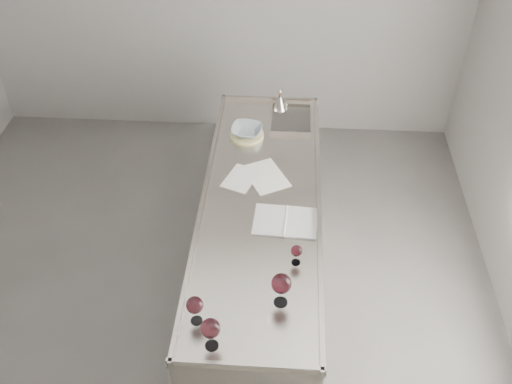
# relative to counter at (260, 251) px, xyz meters

# --- Properties ---
(room_shell) EXTENTS (4.54, 5.04, 2.84)m
(room_shell) POSITION_rel_counter_xyz_m (-0.50, -0.30, 0.93)
(room_shell) COLOR #575451
(room_shell) RESTS_ON ground
(counter) EXTENTS (0.77, 2.42, 0.97)m
(counter) POSITION_rel_counter_xyz_m (0.00, 0.00, 0.00)
(counter) COLOR #9C948C
(counter) RESTS_ON ground
(wine_glass_left) EXTENTS (0.09, 0.09, 0.18)m
(wine_glass_left) POSITION_rel_counter_xyz_m (-0.28, -0.94, 0.59)
(wine_glass_left) COLOR white
(wine_glass_left) RESTS_ON counter
(wine_glass_middle) EXTENTS (0.10, 0.10, 0.19)m
(wine_glass_middle) POSITION_rel_counter_xyz_m (-0.18, -1.08, 0.61)
(wine_glass_middle) COLOR white
(wine_glass_middle) RESTS_ON counter
(wine_glass_right) EXTENTS (0.11, 0.11, 0.21)m
(wine_glass_right) POSITION_rel_counter_xyz_m (0.15, -0.79, 0.62)
(wine_glass_right) COLOR white
(wine_glass_right) RESTS_ON counter
(wine_glass_small) EXTENTS (0.06, 0.06, 0.13)m
(wine_glass_small) POSITION_rel_counter_xyz_m (0.23, -0.51, 0.56)
(wine_glass_small) COLOR white
(wine_glass_small) RESTS_ON counter
(notebook) EXTENTS (0.40, 0.29, 0.02)m
(notebook) POSITION_rel_counter_xyz_m (0.16, -0.18, 0.47)
(notebook) COLOR silver
(notebook) RESTS_ON counter
(loose_paper_top) EXTENTS (0.36, 0.40, 0.00)m
(loose_paper_top) POSITION_rel_counter_xyz_m (0.02, 0.25, 0.47)
(loose_paper_top) COLOR white
(loose_paper_top) RESTS_ON counter
(loose_paper_under) EXTENTS (0.27, 0.31, 0.00)m
(loose_paper_under) POSITION_rel_counter_xyz_m (-0.14, 0.21, 0.47)
(loose_paper_under) COLOR white
(loose_paper_under) RESTS_ON counter
(trivet) EXTENTS (0.29, 0.29, 0.02)m
(trivet) POSITION_rel_counter_xyz_m (-0.14, 0.70, 0.48)
(trivet) COLOR #CCC684
(trivet) RESTS_ON counter
(ceramic_bowl) EXTENTS (0.25, 0.25, 0.05)m
(ceramic_bowl) POSITION_rel_counter_xyz_m (-0.14, 0.70, 0.52)
(ceramic_bowl) COLOR #98A9B1
(ceramic_bowl) RESTS_ON trivet
(wine_funnel) EXTENTS (0.12, 0.12, 0.18)m
(wine_funnel) POSITION_rel_counter_xyz_m (0.08, 1.08, 0.52)
(wine_funnel) COLOR #B3AA9F
(wine_funnel) RESTS_ON counter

